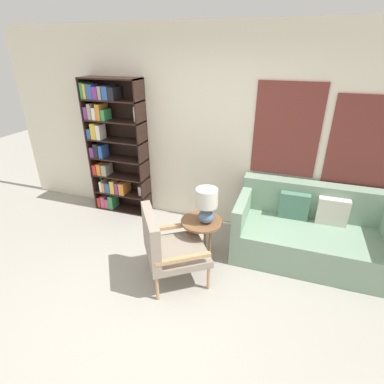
{
  "coord_description": "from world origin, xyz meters",
  "views": [
    {
      "loc": [
        1.12,
        -1.87,
        2.4
      ],
      "look_at": [
        0.11,
        1.05,
        0.9
      ],
      "focal_mm": 28.0,
      "sensor_mm": 36.0,
      "label": 1
    }
  ],
  "objects_px": {
    "bookshelf": "(112,149)",
    "table_lamp": "(207,203)",
    "side_table": "(202,225)",
    "armchair": "(165,244)",
    "couch": "(309,233)"
  },
  "relations": [
    {
      "from": "side_table",
      "to": "table_lamp",
      "type": "bearing_deg",
      "value": -11.51
    },
    {
      "from": "armchair",
      "to": "couch",
      "type": "relative_size",
      "value": 0.5
    },
    {
      "from": "armchair",
      "to": "side_table",
      "type": "height_order",
      "value": "armchair"
    },
    {
      "from": "bookshelf",
      "to": "table_lamp",
      "type": "distance_m",
      "value": 1.94
    },
    {
      "from": "couch",
      "to": "table_lamp",
      "type": "height_order",
      "value": "table_lamp"
    },
    {
      "from": "armchair",
      "to": "couch",
      "type": "xyz_separation_m",
      "value": [
        1.51,
        1.0,
        -0.15
      ]
    },
    {
      "from": "bookshelf",
      "to": "side_table",
      "type": "relative_size",
      "value": 3.67
    },
    {
      "from": "couch",
      "to": "table_lamp",
      "type": "xyz_separation_m",
      "value": [
        -1.18,
        -0.53,
        0.48
      ]
    },
    {
      "from": "armchair",
      "to": "side_table",
      "type": "distance_m",
      "value": 0.55
    },
    {
      "from": "side_table",
      "to": "armchair",
      "type": "bearing_deg",
      "value": -118.79
    },
    {
      "from": "armchair",
      "to": "couch",
      "type": "distance_m",
      "value": 1.81
    },
    {
      "from": "bookshelf",
      "to": "armchair",
      "type": "distance_m",
      "value": 2.0
    },
    {
      "from": "bookshelf",
      "to": "couch",
      "type": "bearing_deg",
      "value": -5.74
    },
    {
      "from": "side_table",
      "to": "table_lamp",
      "type": "height_order",
      "value": "table_lamp"
    },
    {
      "from": "table_lamp",
      "to": "bookshelf",
      "type": "bearing_deg",
      "value": 154.58
    }
  ]
}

